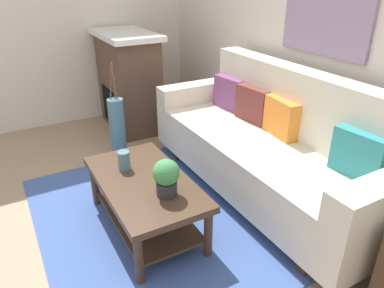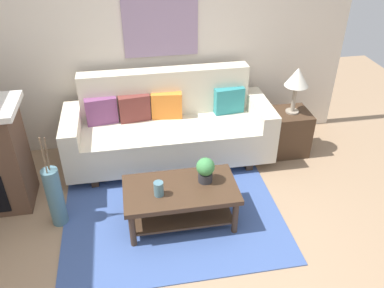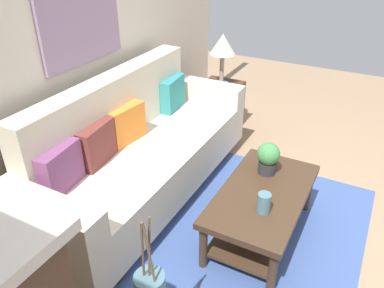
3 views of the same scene
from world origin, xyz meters
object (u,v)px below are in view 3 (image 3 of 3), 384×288
at_px(throw_pillow_maroon, 97,144).
at_px(throw_pillow_teal, 172,93).
at_px(tabletop_vase, 264,203).
at_px(framed_painting, 80,11).
at_px(table_lamp, 223,46).
at_px(potted_plant_tabletop, 268,157).
at_px(side_table, 220,107).
at_px(throw_pillow_plum, 61,169).
at_px(throw_pillow_orange, 126,124).
at_px(coffee_table, 262,204).
at_px(couch, 141,153).

relative_size(throw_pillow_maroon, throw_pillow_teal, 1.00).
bearing_deg(tabletop_vase, framed_painting, 81.59).
bearing_deg(table_lamp, throw_pillow_teal, 164.23).
distance_m(potted_plant_tabletop, side_table, 1.63).
relative_size(throw_pillow_plum, potted_plant_tabletop, 1.37).
height_order(tabletop_vase, table_lamp, table_lamp).
xyz_separation_m(throw_pillow_orange, framed_painting, (0.00, 0.34, 0.89)).
distance_m(throw_pillow_orange, coffee_table, 1.29).
height_order(throw_pillow_plum, potted_plant_tabletop, throw_pillow_plum).
bearing_deg(coffee_table, throw_pillow_teal, 57.49).
distance_m(throw_pillow_plum, throw_pillow_teal, 1.52).
bearing_deg(potted_plant_tabletop, couch, 102.06).
bearing_deg(couch, table_lamp, -3.22).
height_order(throw_pillow_orange, potted_plant_tabletop, throw_pillow_orange).
height_order(throw_pillow_teal, coffee_table, throw_pillow_teal).
relative_size(potted_plant_tabletop, side_table, 0.47).
bearing_deg(coffee_table, throw_pillow_maroon, 105.77).
xyz_separation_m(throw_pillow_teal, tabletop_vase, (-1.01, -1.31, -0.18)).
relative_size(throw_pillow_teal, table_lamp, 0.63).
xyz_separation_m(potted_plant_tabletop, table_lamp, (1.28, 0.97, 0.42)).
bearing_deg(tabletop_vase, potted_plant_tabletop, 15.54).
bearing_deg(table_lamp, couch, 176.78).
height_order(throw_pillow_maroon, tabletop_vase, throw_pillow_maroon).
relative_size(throw_pillow_maroon, tabletop_vase, 2.46).
xyz_separation_m(couch, potted_plant_tabletop, (0.23, -1.06, 0.14)).
relative_size(tabletop_vase, potted_plant_tabletop, 0.56).
distance_m(couch, throw_pillow_maroon, 0.47).
bearing_deg(framed_painting, coffee_table, -91.08).
relative_size(throw_pillow_maroon, table_lamp, 0.63).
bearing_deg(throw_pillow_plum, couch, -9.29).
relative_size(throw_pillow_plum, side_table, 0.64).
distance_m(throw_pillow_maroon, throw_pillow_orange, 0.38).
relative_size(throw_pillow_teal, tabletop_vase, 2.46).
relative_size(throw_pillow_maroon, side_table, 0.64).
distance_m(throw_pillow_maroon, tabletop_vase, 1.33).
xyz_separation_m(tabletop_vase, side_table, (1.75, 1.10, -0.22)).
distance_m(tabletop_vase, table_lamp, 2.12).
distance_m(couch, throw_pillow_orange, 0.28).
height_order(couch, coffee_table, couch).
xyz_separation_m(throw_pillow_maroon, tabletop_vase, (0.14, -1.31, -0.18)).
bearing_deg(couch, tabletop_vase, -101.63).
bearing_deg(throw_pillow_plum, throw_pillow_orange, 0.00).
xyz_separation_m(couch, throw_pillow_teal, (0.76, 0.12, 0.25)).
xyz_separation_m(couch, side_table, (1.50, -0.08, -0.15)).
bearing_deg(throw_pillow_maroon, framed_painting, 41.85).
xyz_separation_m(tabletop_vase, framed_painting, (0.24, 1.65, 1.06)).
height_order(couch, framed_painting, framed_painting).
xyz_separation_m(throw_pillow_orange, table_lamp, (1.50, -0.21, 0.31)).
bearing_deg(throw_pillow_orange, table_lamp, -7.93).
bearing_deg(potted_plant_tabletop, tabletop_vase, -164.46).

